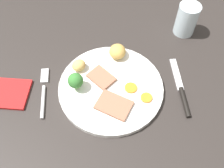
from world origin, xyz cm
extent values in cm
cube|color=#2B2623|center=(0.00, 0.00, 1.80)|extent=(120.00, 84.00, 3.60)
cylinder|color=white|center=(0.30, 0.55, 4.30)|extent=(27.34, 27.34, 1.40)
cube|color=#9E664C|center=(-0.38, -5.31, 5.40)|extent=(10.24, 9.57, 0.80)
cube|color=#9E664C|center=(-2.20, 3.34, 5.40)|extent=(8.03, 8.34, 0.80)
ellipsoid|color=#D8B260|center=(-7.82, 7.40, 6.44)|extent=(5.00, 4.88, 2.89)
ellipsoid|color=tan|center=(3.12, 10.56, 6.78)|extent=(5.33, 5.59, 3.57)
cylinder|color=orange|center=(8.42, -4.17, 5.24)|extent=(2.92, 2.92, 0.48)
cylinder|color=orange|center=(5.05, -0.75, 5.22)|extent=(3.20, 3.20, 0.44)
cylinder|color=#8CB766|center=(-8.78, 1.42, 5.81)|extent=(1.22, 1.22, 1.62)
sphere|color=#387A33|center=(-8.78, 1.42, 8.00)|extent=(3.94, 3.94, 3.94)
cylinder|color=silver|center=(-17.66, -1.28, 4.05)|extent=(1.23, 9.53, 0.90)
cube|color=silver|center=(-17.38, 6.96, 3.90)|extent=(2.15, 4.57, 0.60)
cylinder|color=black|center=(18.03, -6.08, 4.20)|extent=(1.63, 8.55, 1.20)
cube|color=silver|center=(18.49, 2.91, 3.80)|extent=(2.24, 10.57, 0.40)
cylinder|color=silver|center=(24.93, 18.84, 8.45)|extent=(6.28, 6.28, 9.70)
cube|color=red|center=(-26.90, 2.49, 4.00)|extent=(12.63, 11.09, 0.80)
camera|label=1|loc=(-4.33, -35.11, 60.19)|focal=40.62mm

